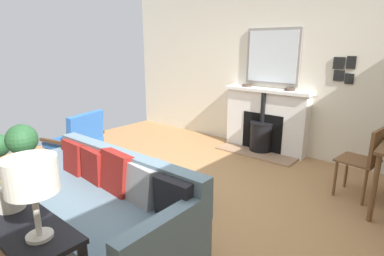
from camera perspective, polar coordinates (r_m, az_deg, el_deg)
The scene contains 13 objects.
ground_plane at distance 3.68m, azimuth -5.22°, elevation -12.98°, with size 5.01×6.07×0.01m, color #A87A4C.
wall_left at distance 5.31m, azimuth 14.33°, elevation 10.76°, with size 0.12×6.07×2.72m, color silver.
fireplace at distance 5.24m, azimuth 13.22°, elevation 0.78°, with size 0.62×1.45×1.04m.
mirror_over_mantel at distance 5.20m, azimuth 14.58°, elevation 12.60°, with size 0.04×0.90×0.88m.
mantel_bowl_near at distance 5.34m, azimuth 10.04°, elevation 7.75°, with size 0.16×0.16×0.04m.
mantel_bowl_far at distance 5.00m, azimuth 17.54°, elevation 6.83°, with size 0.16×0.16×0.04m.
sofa at distance 2.90m, azimuth -16.96°, elevation -13.87°, with size 0.93×1.92×0.80m.
ottoman at distance 3.47m, azimuth -6.05°, elevation -10.44°, with size 0.63×0.80×0.37m.
armchair_accent at distance 4.60m, azimuth -20.18°, elevation -1.60°, with size 0.79×0.72×0.83m.
table_lamp_far_end at distance 1.79m, azimuth -27.45°, elevation -8.10°, with size 0.27×0.27×0.46m.
potted_plant at distance 2.21m, azimuth -31.21°, elevation -4.34°, with size 0.42×0.55×0.57m.
dining_chair_near_fireplace at distance 3.99m, azimuth 29.36°, elevation -4.73°, with size 0.45×0.45×0.85m.
photo_gallery_row at distance 4.85m, azimuth 26.16°, elevation 9.68°, with size 0.02×0.29×0.38m.
Camera 1 is at (2.25, 2.33, 1.73)m, focal length 28.99 mm.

